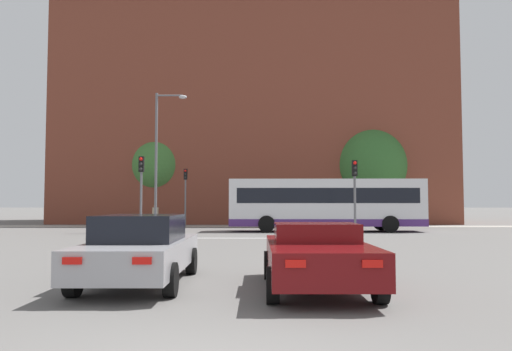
{
  "coord_description": "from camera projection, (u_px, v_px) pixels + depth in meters",
  "views": [
    {
      "loc": [
        0.75,
        -4.66,
        1.72
      ],
      "look_at": [
        0.25,
        23.23,
        3.28
      ],
      "focal_mm": 35.0,
      "sensor_mm": 36.0,
      "label": 1
    }
  ],
  "objects": [
    {
      "name": "stop_line_strip",
      "position": [
        250.0,
        238.0,
        24.64
      ],
      "size": [
        8.12,
        0.3,
        0.01
      ],
      "primitive_type": "cube",
      "color": "silver",
      "rests_on": "ground_plane"
    },
    {
      "name": "far_pavement",
      "position": [
        255.0,
        226.0,
        37.3
      ],
      "size": [
        69.03,
        2.5,
        0.01
      ],
      "primitive_type": "cube",
      "color": "#A09B91",
      "rests_on": "ground_plane"
    },
    {
      "name": "brick_civic_building",
      "position": [
        254.0,
        111.0,
        47.95
      ],
      "size": [
        34.64,
        14.99,
        23.67
      ],
      "color": "brown",
      "rests_on": "ground_plane"
    },
    {
      "name": "car_saloon_left",
      "position": [
        141.0,
        249.0,
        10.66
      ],
      "size": [
        2.08,
        4.93,
        1.47
      ],
      "rotation": [
        0.0,
        0.0,
        0.02
      ],
      "color": "#9E9EA3",
      "rests_on": "ground_plane"
    },
    {
      "name": "car_roadster_right",
      "position": [
        317.0,
        256.0,
        9.96
      ],
      "size": [
        2.11,
        4.55,
        1.32
      ],
      "rotation": [
        0.0,
        0.0,
        0.02
      ],
      "color": "#600C0F",
      "rests_on": "ground_plane"
    },
    {
      "name": "bus_crossing_lead",
      "position": [
        326.0,
        204.0,
        30.65
      ],
      "size": [
        11.78,
        2.64,
        3.19
      ],
      "rotation": [
        0.0,
        0.0,
        1.57
      ],
      "color": "silver",
      "rests_on": "ground_plane"
    },
    {
      "name": "traffic_light_near_right",
      "position": [
        355.0,
        185.0,
        24.94
      ],
      "size": [
        0.26,
        0.31,
        3.88
      ],
      "color": "slate",
      "rests_on": "ground_plane"
    },
    {
      "name": "traffic_light_near_left",
      "position": [
        141.0,
        183.0,
        25.49
      ],
      "size": [
        0.26,
        0.31,
        4.13
      ],
      "color": "slate",
      "rests_on": "ground_plane"
    },
    {
      "name": "traffic_light_far_left",
      "position": [
        185.0,
        188.0,
        37.0
      ],
      "size": [
        0.26,
        0.31,
        4.29
      ],
      "color": "slate",
      "rests_on": "ground_plane"
    },
    {
      "name": "street_lamp_junction",
      "position": [
        161.0,
        149.0,
        30.32
      ],
      "size": [
        1.94,
        0.36,
        8.47
      ],
      "color": "slate",
      "rests_on": "ground_plane"
    },
    {
      "name": "pedestrian_waiting",
      "position": [
        155.0,
        213.0,
        37.5
      ],
      "size": [
        0.43,
        0.44,
        1.65
      ],
      "rotation": [
        0.0,
        0.0,
        3.97
      ],
      "color": "black",
      "rests_on": "ground_plane"
    },
    {
      "name": "tree_by_building",
      "position": [
        158.0,
        166.0,
        42.1
      ],
      "size": [
        4.7,
        4.7,
        7.34
      ],
      "color": "#4C3823",
      "rests_on": "ground_plane"
    },
    {
      "name": "tree_kerbside",
      "position": [
        370.0,
        166.0,
        41.75
      ],
      "size": [
        6.25,
        6.25,
        8.11
      ],
      "color": "#4C3823",
      "rests_on": "ground_plane"
    }
  ]
}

